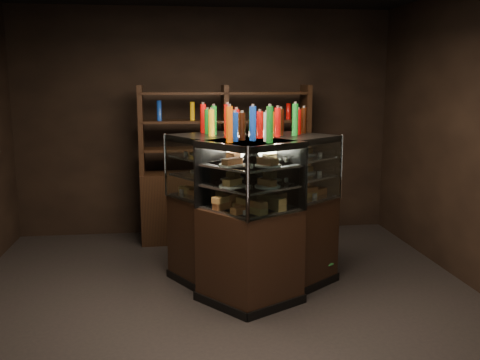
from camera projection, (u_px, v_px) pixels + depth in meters
name	position (u px, v px, depth m)	size (l,w,h in m)	color
ground	(225.00, 302.00, 5.02)	(5.00, 5.00, 0.00)	black
room_shell	(223.00, 93.00, 4.67)	(5.02, 5.02, 3.01)	black
display_case	(251.00, 240.00, 5.24)	(1.79, 1.56, 1.53)	black
food_display	(251.00, 180.00, 5.12)	(1.34, 1.19, 0.47)	#BF7C44
bottles_top	(251.00, 123.00, 5.03)	(1.16, 1.05, 0.30)	#0F38B2
potted_conifer	(317.00, 234.00, 5.52)	(0.40, 0.40, 0.85)	black
back_shelving	(225.00, 193.00, 6.93)	(2.17, 0.46, 2.00)	black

